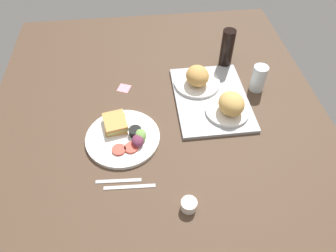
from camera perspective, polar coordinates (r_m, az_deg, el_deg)
ground_plane at (r=132.55cm, az=-1.39°, el=-1.03°), size 190.00×150.00×3.00cm
serving_tray at (r=144.69cm, az=7.96°, el=5.08°), size 45.17×33.23×1.60cm
bread_plate_near at (r=147.43cm, az=5.43°, el=8.77°), size 21.86×21.86×9.90cm
bread_plate_far at (r=135.34cm, az=11.43°, el=3.70°), size 19.27×19.27×10.18cm
plate_with_salad at (r=128.46cm, az=-8.22°, el=-1.70°), size 30.63×30.63×5.40cm
drinking_glass at (r=151.24cm, az=16.41°, el=8.47°), size 6.77×6.77×12.91cm
soda_bottle at (r=159.79cm, az=10.85°, el=13.82°), size 6.40×6.40×20.46cm
espresso_cup at (r=109.74cm, az=3.89°, el=-14.38°), size 5.60×5.60×4.00cm
fork at (r=117.67cm, az=-9.14°, el=-9.96°), size 2.39×17.05×0.50cm
knife at (r=115.80cm, az=-7.13°, el=-11.08°), size 2.32×19.05×0.50cm
sticky_note at (r=151.16cm, az=-8.14°, el=6.96°), size 7.34×7.34×0.12cm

